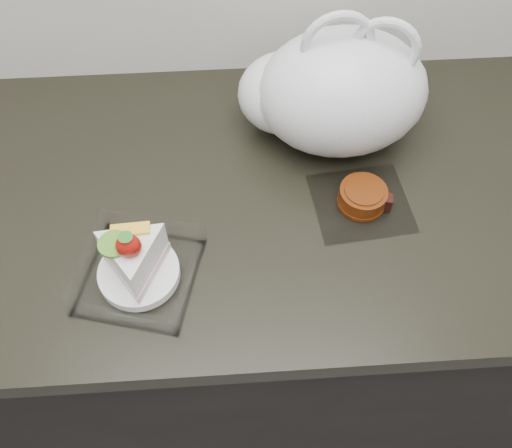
{
  "coord_description": "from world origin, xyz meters",
  "views": [
    {
      "loc": [
        -0.0,
        1.1,
        1.67
      ],
      "look_at": [
        0.03,
        1.59,
        0.94
      ],
      "focal_mm": 40.0,
      "sensor_mm": 36.0,
      "label": 1
    }
  ],
  "objects": [
    {
      "name": "counter",
      "position": [
        0.0,
        1.69,
        0.45
      ],
      "size": [
        2.04,
        0.64,
        0.9
      ],
      "color": "black",
      "rests_on": "ground"
    },
    {
      "name": "cake_tray",
      "position": [
        -0.15,
        1.53,
        0.94
      ],
      "size": [
        0.21,
        0.21,
        0.13
      ],
      "rotation": [
        0.0,
        0.0,
        -0.26
      ],
      "color": "white",
      "rests_on": "counter"
    },
    {
      "name": "mooncake_wrap",
      "position": [
        0.21,
        1.65,
        0.91
      ],
      "size": [
        0.17,
        0.16,
        0.04
      ],
      "rotation": [
        0.0,
        0.0,
        0.28
      ],
      "color": "white",
      "rests_on": "counter"
    },
    {
      "name": "plastic_bag",
      "position": [
        0.17,
        1.81,
        1.0
      ],
      "size": [
        0.34,
        0.25,
        0.26
      ],
      "rotation": [
        0.0,
        0.0,
        -0.11
      ],
      "color": "white",
      "rests_on": "counter"
    }
  ]
}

